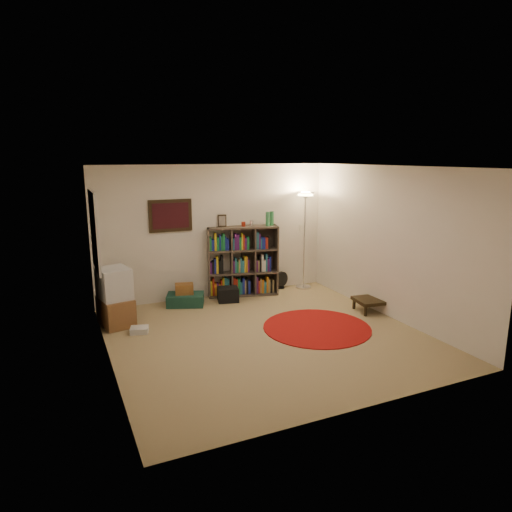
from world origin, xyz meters
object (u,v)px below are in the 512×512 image
at_px(floor_lamp, 305,209).
at_px(side_table, 370,301).
at_px(floor_fan, 281,280).
at_px(tv_stand, 115,298).
at_px(bookshelf, 242,262).
at_px(suitcase, 185,300).

relative_size(floor_lamp, side_table, 3.53).
xyz_separation_m(floor_fan, tv_stand, (-3.35, -0.74, 0.27)).
bearing_deg(bookshelf, suitcase, -156.75).
bearing_deg(bookshelf, tv_stand, -150.43).
bearing_deg(side_table, floor_fan, 111.99).
height_order(floor_fan, tv_stand, tv_stand).
distance_m(bookshelf, side_table, 2.51).
bearing_deg(floor_lamp, tv_stand, -171.12).
bearing_deg(floor_fan, bookshelf, 166.03).
bearing_deg(floor_fan, tv_stand, 175.31).
xyz_separation_m(floor_lamp, floor_fan, (-0.43, 0.15, -1.45)).
distance_m(floor_lamp, suitcase, 2.94).
bearing_deg(floor_fan, suitcase, 169.58).
relative_size(bookshelf, side_table, 2.90).
xyz_separation_m(suitcase, side_table, (2.84, -1.64, 0.09)).
bearing_deg(bookshelf, floor_fan, 17.05).
height_order(tv_stand, suitcase, tv_stand).
xyz_separation_m(floor_fan, side_table, (0.76, -1.89, 0.02)).
bearing_deg(tv_stand, bookshelf, 4.37).
relative_size(floor_fan, side_table, 0.63).
distance_m(tv_stand, side_table, 4.27).
xyz_separation_m(bookshelf, tv_stand, (-2.45, -0.69, -0.20)).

